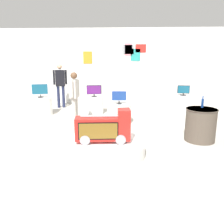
% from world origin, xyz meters
% --- Properties ---
extents(ground_plane, '(30.00, 30.00, 0.00)m').
position_xyz_m(ground_plane, '(0.00, 0.00, 0.00)').
color(ground_plane, '#B2ADA3').
extents(back_wall_display, '(12.90, 0.13, 3.25)m').
position_xyz_m(back_wall_display, '(0.00, 5.09, 1.63)').
color(back_wall_display, silver).
rests_on(back_wall_display, ground).
extents(main_display_pedestal, '(1.82, 1.82, 0.29)m').
position_xyz_m(main_display_pedestal, '(0.07, -0.56, 0.15)').
color(main_display_pedestal, white).
rests_on(main_display_pedestal, ground).
extents(novelty_firetruck_tv, '(1.19, 0.50, 0.72)m').
position_xyz_m(novelty_firetruck_tv, '(0.10, -0.57, 0.59)').
color(novelty_firetruck_tv, gray).
rests_on(novelty_firetruck_tv, main_display_pedestal).
extents(display_pedestal_left_rear, '(0.67, 0.67, 0.64)m').
position_xyz_m(display_pedestal_left_rear, '(-0.61, 3.11, 0.32)').
color(display_pedestal_left_rear, white).
rests_on(display_pedestal_left_rear, ground).
extents(tv_on_left_rear, '(0.54, 0.19, 0.42)m').
position_xyz_m(tv_on_left_rear, '(-0.61, 3.11, 0.87)').
color(tv_on_left_rear, black).
rests_on(tv_on_left_rear, display_pedestal_left_rear).
extents(display_pedestal_center_rear, '(0.79, 0.79, 0.64)m').
position_xyz_m(display_pedestal_center_rear, '(-2.51, 2.85, 0.32)').
color(display_pedestal_center_rear, white).
rests_on(display_pedestal_center_rear, ground).
extents(tv_on_center_rear, '(0.58, 0.21, 0.50)m').
position_xyz_m(tv_on_center_rear, '(-2.52, 2.85, 0.91)').
color(tv_on_center_rear, black).
rests_on(tv_on_center_rear, display_pedestal_center_rear).
extents(display_pedestal_right_rear, '(0.74, 0.74, 0.64)m').
position_xyz_m(display_pedestal_right_rear, '(0.34, 1.84, 0.32)').
color(display_pedestal_right_rear, white).
rests_on(display_pedestal_right_rear, ground).
extents(tv_on_right_rear, '(0.48, 0.16, 0.42)m').
position_xyz_m(tv_on_right_rear, '(0.34, 1.84, 0.88)').
color(tv_on_right_rear, black).
rests_on(tv_on_right_rear, display_pedestal_right_rear).
extents(display_pedestal_far_right, '(0.76, 0.76, 0.64)m').
position_xyz_m(display_pedestal_far_right, '(2.71, 3.63, 0.32)').
color(display_pedestal_far_right, white).
rests_on(display_pedestal_far_right, ground).
extents(tv_on_far_right, '(0.45, 0.24, 0.38)m').
position_xyz_m(tv_on_far_right, '(2.71, 3.63, 0.83)').
color(tv_on_far_right, black).
rests_on(tv_on_far_right, display_pedestal_far_right).
extents(side_table_round, '(0.77, 0.77, 0.83)m').
position_xyz_m(side_table_round, '(2.43, 0.45, 0.42)').
color(side_table_round, '#4C4238').
rests_on(side_table_round, ground).
extents(bottle_on_side_table, '(0.06, 0.06, 0.30)m').
position_xyz_m(bottle_on_side_table, '(2.48, 0.59, 0.95)').
color(bottle_on_side_table, navy).
rests_on(bottle_on_side_table, side_table_round).
extents(shopper_browsing_near_truck, '(0.54, 0.30, 1.77)m').
position_xyz_m(shopper_browsing_near_truck, '(-2.13, 4.11, 1.04)').
color(shopper_browsing_near_truck, '#1E233F').
rests_on(shopper_browsing_near_truck, ground).
extents(shopper_browsing_rear, '(0.24, 0.56, 1.63)m').
position_xyz_m(shopper_browsing_rear, '(-0.99, 1.57, 0.96)').
color(shopper_browsing_rear, '#B2ADA3').
rests_on(shopper_browsing_rear, ground).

